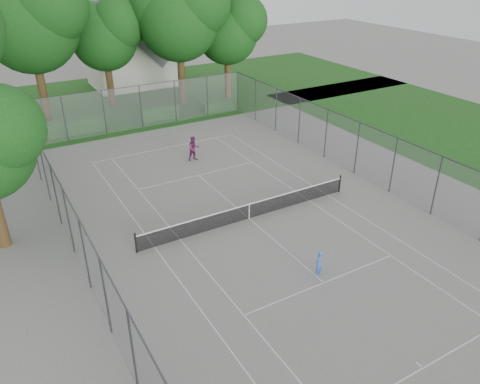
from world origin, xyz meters
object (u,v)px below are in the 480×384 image
tennis_net (249,211)px  woman_player (194,149)px  house (131,44)px  girl_player (319,263)px

tennis_net → woman_player: bearing=84.7°
woman_player → house: bearing=81.8°
tennis_net → girl_player: size_ratio=10.25×
tennis_net → house: size_ratio=1.22×
house → woman_player: size_ratio=6.07×
girl_player → house: bearing=-117.9°
house → girl_player: (-3.81, -36.48, -3.62)m
house → woman_player: bearing=-98.2°
house → woman_player: 22.41m
tennis_net → woman_player: (0.81, 8.76, 0.36)m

